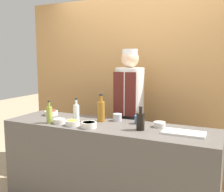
# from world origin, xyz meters

# --- Properties ---
(cabinet_wall) EXTENTS (3.42, 0.18, 2.40)m
(cabinet_wall) POSITION_xyz_m (0.00, 1.04, 1.20)
(cabinet_wall) COLOR #B7844C
(cabinet_wall) RESTS_ON ground_plane
(counter) EXTENTS (2.22, 0.62, 0.92)m
(counter) POSITION_xyz_m (0.00, 0.00, 0.46)
(counter) COLOR #514C47
(counter) RESTS_ON ground_plane
(sauce_bowl_red) EXTENTS (0.16, 0.16, 0.05)m
(sauce_bowl_red) POSITION_xyz_m (-0.80, 0.12, 0.95)
(sauce_bowl_red) COLOR silver
(sauce_bowl_red) RESTS_ON counter
(sauce_bowl_yellow) EXTENTS (0.14, 0.14, 0.05)m
(sauce_bowl_yellow) POSITION_xyz_m (-0.30, -0.18, 0.95)
(sauce_bowl_yellow) COLOR silver
(sauce_bowl_yellow) RESTS_ON counter
(sauce_bowl_green) EXTENTS (0.15, 0.15, 0.06)m
(sauce_bowl_green) POSITION_xyz_m (-0.10, -0.19, 0.95)
(sauce_bowl_green) COLOR silver
(sauce_bowl_green) RESTS_ON counter
(sauce_bowl_orange) EXTENTS (0.12, 0.12, 0.05)m
(sauce_bowl_orange) POSITION_xyz_m (-0.46, -0.17, 0.95)
(sauce_bowl_orange) COLOR silver
(sauce_bowl_orange) RESTS_ON counter
(sauce_bowl_brown) EXTENTS (0.12, 0.12, 0.05)m
(sauce_bowl_brown) POSITION_xyz_m (0.51, 0.14, 0.95)
(sauce_bowl_brown) COLOR silver
(sauce_bowl_brown) RESTS_ON counter
(cutting_board) EXTENTS (0.38, 0.18, 0.02)m
(cutting_board) POSITION_xyz_m (0.77, -0.01, 0.93)
(cutting_board) COLOR white
(cutting_board) RESTS_ON counter
(bottle_oil) EXTENTS (0.06, 0.06, 0.24)m
(bottle_oil) POSITION_xyz_m (-0.57, -0.20, 1.01)
(bottle_oil) COLOR olive
(bottle_oil) RESTS_ON counter
(bottle_clear) EXTENTS (0.06, 0.06, 0.26)m
(bottle_clear) POSITION_xyz_m (-0.33, -0.05, 1.02)
(bottle_clear) COLOR silver
(bottle_clear) RESTS_ON counter
(bottle_soy) EXTENTS (0.08, 0.08, 0.23)m
(bottle_soy) POSITION_xyz_m (0.38, -0.05, 1.01)
(bottle_soy) COLOR black
(bottle_soy) RESTS_ON counter
(bottle_amber) EXTENTS (0.08, 0.08, 0.30)m
(bottle_amber) POSITION_xyz_m (-0.12, 0.10, 1.03)
(bottle_amber) COLOR #9E661E
(bottle_amber) RESTS_ON counter
(cup_blue) EXTENTS (0.08, 0.08, 0.09)m
(cup_blue) POSITION_xyz_m (0.28, 0.18, 0.96)
(cup_blue) COLOR #386093
(cup_blue) RESTS_ON counter
(cup_steel) EXTENTS (0.10, 0.10, 0.08)m
(cup_steel) POSITION_xyz_m (0.03, 0.19, 0.96)
(cup_steel) COLOR #B7B7BC
(cup_steel) RESTS_ON counter
(chef_center) EXTENTS (0.34, 0.34, 1.70)m
(chef_center) POSITION_xyz_m (0.03, 0.55, 0.93)
(chef_center) COLOR #28282D
(chef_center) RESTS_ON ground_plane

